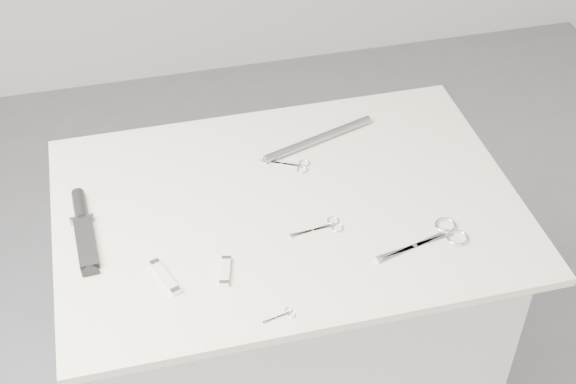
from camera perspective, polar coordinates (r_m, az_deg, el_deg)
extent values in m
cube|color=beige|center=(2.08, -0.03, -10.45)|extent=(0.90, 0.60, 0.90)
cube|color=beige|center=(1.75, -0.03, -1.08)|extent=(1.00, 0.70, 0.02)
cube|color=silver|center=(1.66, 9.01, -3.83)|extent=(0.18, 0.07, 0.00)
cylinder|color=silver|center=(1.66, 9.01, -3.80)|extent=(0.01, 0.01, 0.00)
torus|color=silver|center=(1.72, 11.14, -2.33)|extent=(0.05, 0.05, 0.01)
torus|color=silver|center=(1.69, 11.96, -3.21)|extent=(0.05, 0.05, 0.01)
cube|color=silver|center=(1.68, 1.77, -2.75)|extent=(0.10, 0.03, 0.00)
cylinder|color=silver|center=(1.68, 1.77, -2.73)|extent=(0.01, 0.01, 0.00)
torus|color=silver|center=(1.70, 3.22, -2.05)|extent=(0.03, 0.03, 0.00)
torus|color=silver|center=(1.68, 3.54, -2.57)|extent=(0.03, 0.03, 0.00)
cube|color=silver|center=(1.84, -0.45, 2.04)|extent=(0.10, 0.06, 0.00)
cylinder|color=silver|center=(1.84, -0.45, 2.05)|extent=(0.01, 0.01, 0.00)
torus|color=silver|center=(1.84, 1.18, 2.05)|extent=(0.03, 0.03, 0.00)
torus|color=silver|center=(1.82, 1.02, 1.59)|extent=(0.03, 0.03, 0.00)
cube|color=silver|center=(1.52, -0.82, -8.93)|extent=(0.06, 0.02, 0.00)
cylinder|color=silver|center=(1.52, -0.82, -8.91)|extent=(0.00, 0.00, 0.00)
torus|color=silver|center=(1.53, 0.06, -8.39)|extent=(0.02, 0.02, 0.00)
torus|color=silver|center=(1.52, 0.28, -8.74)|extent=(0.02, 0.02, 0.00)
cube|color=black|center=(1.69, -14.18, -3.52)|extent=(0.05, 0.15, 0.02)
cube|color=gray|center=(1.74, -14.44, -1.88)|extent=(0.05, 0.01, 0.02)
cylinder|color=black|center=(1.78, -14.59, -0.95)|extent=(0.03, 0.09, 0.03)
cube|color=beige|center=(1.60, -8.74, -5.98)|extent=(0.05, 0.10, 0.01)
cube|color=silver|center=(1.63, -9.45, -4.99)|extent=(0.02, 0.02, 0.01)
cube|color=silver|center=(1.57, -8.01, -6.98)|extent=(0.02, 0.02, 0.01)
cube|color=beige|center=(1.59, -4.47, -5.66)|extent=(0.03, 0.07, 0.01)
cube|color=silver|center=(1.62, -4.39, -4.80)|extent=(0.02, 0.01, 0.01)
cube|color=silver|center=(1.57, -4.56, -6.53)|extent=(0.02, 0.01, 0.01)
cylinder|color=gray|center=(1.90, 2.17, 3.80)|extent=(0.29, 0.11, 0.02)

